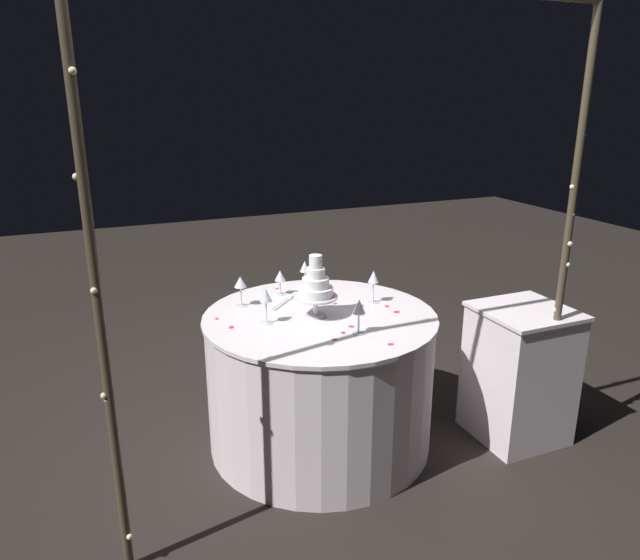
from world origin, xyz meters
name	(u,v)px	position (x,y,z in m)	size (l,w,h in m)	color
ground_plane	(320,440)	(0.00, 0.00, 0.00)	(12.00, 12.00, 0.00)	black
decorative_arch	(372,189)	(0.00, 0.52, 1.44)	(2.14, 0.06, 2.18)	#473D2D
main_table	(320,380)	(0.00, 0.00, 0.36)	(1.18, 1.18, 0.73)	white
side_table	(519,373)	(-1.01, 0.35, 0.37)	(0.46, 0.46, 0.73)	white
tiered_cake	(316,287)	(0.03, 0.01, 0.88)	(0.22, 0.22, 0.32)	silver
wine_glass_0	(305,268)	(-0.10, -0.45, 0.84)	(0.06, 0.06, 0.16)	silver
wine_glass_1	(266,297)	(0.28, 0.00, 0.86)	(0.06, 0.06, 0.18)	silver
wine_glass_2	(240,283)	(0.33, -0.29, 0.85)	(0.07, 0.07, 0.16)	silver
wine_glass_3	(280,277)	(0.08, -0.38, 0.83)	(0.06, 0.06, 0.14)	silver
wine_glass_4	(359,308)	(-0.07, 0.29, 0.85)	(0.06, 0.06, 0.17)	silver
wine_glass_5	(374,279)	(-0.33, -0.06, 0.86)	(0.06, 0.06, 0.18)	silver
wine_glass_6	(309,277)	(-0.04, -0.23, 0.86)	(0.06, 0.06, 0.18)	silver
cake_knife	(286,300)	(0.08, -0.26, 0.73)	(0.23, 0.22, 0.01)	silver
rose_petal_0	(335,339)	(0.06, 0.31, 0.73)	(0.03, 0.02, 0.00)	#E02D47
rose_petal_1	(277,288)	(0.06, -0.48, 0.73)	(0.03, 0.02, 0.00)	#E02D47
rose_petal_2	(335,304)	(-0.14, -0.12, 0.73)	(0.02, 0.02, 0.00)	#E02D47
rose_petal_3	(387,306)	(-0.37, 0.02, 0.73)	(0.03, 0.02, 0.00)	#E02D47
rose_petal_4	(231,327)	(0.46, -0.01, 0.73)	(0.03, 0.02, 0.00)	#E02D47
rose_petal_5	(307,294)	(-0.06, -0.32, 0.73)	(0.04, 0.03, 0.00)	#E02D47
rose_petal_6	(217,319)	(0.49, -0.15, 0.73)	(0.03, 0.02, 0.00)	#E02D47
rose_petal_7	(351,326)	(-0.08, 0.20, 0.73)	(0.03, 0.02, 0.00)	#E02D47
rose_petal_8	(343,333)	(-0.01, 0.26, 0.73)	(0.03, 0.02, 0.00)	#E02D47
rose_petal_9	(287,300)	(0.08, -0.28, 0.73)	(0.04, 0.03, 0.00)	#E02D47
rose_petal_10	(391,344)	(-0.15, 0.46, 0.73)	(0.03, 0.02, 0.00)	#E02D47
rose_petal_11	(396,312)	(-0.38, 0.11, 0.73)	(0.04, 0.03, 0.00)	#E02D47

